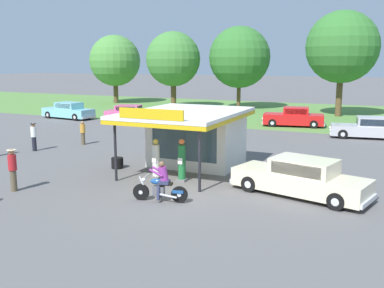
# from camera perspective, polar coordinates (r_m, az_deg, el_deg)

# --- Properties ---
(ground_plane) EXTENTS (300.00, 300.00, 0.00)m
(ground_plane) POSITION_cam_1_polar(r_m,az_deg,el_deg) (17.82, -1.65, -6.55)
(ground_plane) COLOR #5B5959
(grass_verge_strip) EXTENTS (120.00, 24.00, 0.01)m
(grass_verge_strip) POSITION_cam_1_polar(r_m,az_deg,el_deg) (46.20, 14.91, 3.79)
(grass_verge_strip) COLOR #56843D
(grass_verge_strip) RESTS_ON ground
(service_station_kiosk) EXTENTS (5.00, 6.73, 3.39)m
(service_station_kiosk) POSITION_cam_1_polar(r_m,az_deg,el_deg) (22.16, 0.32, 1.41)
(service_station_kiosk) COLOR silver
(service_station_kiosk) RESTS_ON ground
(gas_pump_nearside) EXTENTS (0.44, 0.44, 1.83)m
(gas_pump_nearside) POSITION_cam_1_polar(r_m,az_deg,el_deg) (20.10, -4.74, -2.13)
(gas_pump_nearside) COLOR slate
(gas_pump_nearside) RESTS_ON ground
(gas_pump_offside) EXTENTS (0.44, 0.44, 1.92)m
(gas_pump_offside) POSITION_cam_1_polar(r_m,az_deg,el_deg) (19.50, -1.34, -2.37)
(gas_pump_offside) COLOR slate
(gas_pump_offside) RESTS_ON ground
(motorcycle_with_rider) EXTENTS (2.15, 0.74, 1.58)m
(motorcycle_with_rider) POSITION_cam_1_polar(r_m,az_deg,el_deg) (16.75, -4.10, -5.38)
(motorcycle_with_rider) COLOR black
(motorcycle_with_rider) RESTS_ON ground
(featured_classic_sedan) EXTENTS (5.81, 3.10, 1.53)m
(featured_classic_sedan) POSITION_cam_1_polar(r_m,az_deg,el_deg) (17.96, 14.02, -4.41)
(featured_classic_sedan) COLOR beige
(featured_classic_sedan) RESTS_ON ground
(parked_car_back_row_far_left) EXTENTS (5.18, 2.60, 1.50)m
(parked_car_back_row_far_left) POSITION_cam_1_polar(r_m,az_deg,el_deg) (33.02, 22.01, 1.89)
(parked_car_back_row_far_left) COLOR #B7B7BC
(parked_car_back_row_far_left) RESTS_ON ground
(parked_car_back_row_centre_left) EXTENTS (5.28, 2.87, 1.42)m
(parked_car_back_row_centre_left) POSITION_cam_1_polar(r_m,az_deg,el_deg) (40.06, -7.90, 3.99)
(parked_car_back_row_centre_left) COLOR #E55993
(parked_car_back_row_centre_left) RESTS_ON ground
(parked_car_second_row_spare) EXTENTS (5.60, 2.69, 1.55)m
(parked_car_second_row_spare) POSITION_cam_1_polar(r_m,az_deg,el_deg) (37.24, 0.70, 3.66)
(parked_car_second_row_spare) COLOR gold
(parked_car_second_row_spare) RESTS_ON ground
(parked_car_back_row_centre_right) EXTENTS (5.27, 2.70, 1.59)m
(parked_car_back_row_centre_right) POSITION_cam_1_polar(r_m,az_deg,el_deg) (37.21, 13.18, 3.39)
(parked_car_back_row_centre_right) COLOR red
(parked_car_back_row_centre_right) RESTS_ON ground
(parked_car_back_row_centre) EXTENTS (5.55, 2.37, 1.55)m
(parked_car_back_row_centre) POSITION_cam_1_polar(r_m,az_deg,el_deg) (42.83, -15.91, 4.17)
(parked_car_back_row_centre) COLOR #7AC6D1
(parked_car_back_row_centre) RESTS_ON ground
(bystander_standing_back_lot) EXTENTS (0.37, 0.37, 1.70)m
(bystander_standing_back_lot) POSITION_cam_1_polar(r_m,az_deg,el_deg) (27.77, -20.02, 1.00)
(bystander_standing_back_lot) COLOR black
(bystander_standing_back_lot) RESTS_ON ground
(bystander_strolling_foreground) EXTENTS (0.34, 0.34, 1.54)m
(bystander_strolling_foreground) POSITION_cam_1_polar(r_m,az_deg,el_deg) (28.99, -14.12, 1.49)
(bystander_strolling_foreground) COLOR brown
(bystander_strolling_foreground) RESTS_ON ground
(bystander_admiring_sedan) EXTENTS (0.39, 0.39, 1.78)m
(bystander_admiring_sedan) POSITION_cam_1_polar(r_m,az_deg,el_deg) (19.41, -22.45, -2.99)
(bystander_admiring_sedan) COLOR brown
(bystander_admiring_sedan) RESTS_ON ground
(tree_oak_distant_spare) EXTENTS (6.92, 6.92, 10.15)m
(tree_oak_distant_spare) POSITION_cam_1_polar(r_m,az_deg,el_deg) (45.23, 19.17, 11.76)
(tree_oak_distant_spare) COLOR brown
(tree_oak_distant_spare) RESTS_ON ground
(tree_oak_left) EXTENTS (6.89, 6.89, 9.24)m
(tree_oak_left) POSITION_cam_1_polar(r_m,az_deg,el_deg) (50.12, 6.23, 11.23)
(tree_oak_left) COLOR brown
(tree_oak_left) RESTS_ON ground
(tree_oak_far_left) EXTENTS (6.50, 6.50, 8.69)m
(tree_oak_far_left) POSITION_cam_1_polar(r_m,az_deg,el_deg) (57.71, -10.08, 10.69)
(tree_oak_far_left) COLOR brown
(tree_oak_far_left) RESTS_ON ground
(tree_oak_centre) EXTENTS (6.24, 6.24, 8.73)m
(tree_oak_centre) POSITION_cam_1_polar(r_m,az_deg,el_deg) (50.79, -2.47, 11.05)
(tree_oak_centre) COLOR brown
(tree_oak_centre) RESTS_ON ground
(spare_tire_stack) EXTENTS (0.60, 0.60, 0.54)m
(spare_tire_stack) POSITION_cam_1_polar(r_m,az_deg,el_deg) (22.28, -9.76, -2.46)
(spare_tire_stack) COLOR black
(spare_tire_stack) RESTS_ON ground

